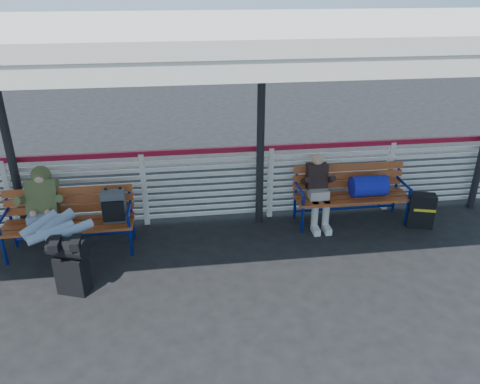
{
  "coord_description": "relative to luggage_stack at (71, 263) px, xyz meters",
  "views": [
    {
      "loc": [
        0.59,
        -4.86,
        3.65
      ],
      "look_at": [
        1.39,
        1.0,
        0.89
      ],
      "focal_mm": 35.0,
      "sensor_mm": 36.0,
      "label": 1
    }
  ],
  "objects": [
    {
      "name": "ground",
      "position": [
        0.83,
        -0.22,
        -0.42
      ],
      "size": [
        60.0,
        60.0,
        0.0
      ],
      "primitive_type": "plane",
      "color": "black",
      "rests_on": "ground"
    },
    {
      "name": "fence",
      "position": [
        0.83,
        1.68,
        0.24
      ],
      "size": [
        12.08,
        0.08,
        1.24
      ],
      "color": "silver",
      "rests_on": "ground"
    },
    {
      "name": "canopy",
      "position": [
        0.83,
        0.64,
        2.62
      ],
      "size": [
        12.6,
        3.6,
        3.16
      ],
      "color": "silver",
      "rests_on": "ground"
    },
    {
      "name": "luggage_stack",
      "position": [
        0.0,
        0.0,
        0.0
      ],
      "size": [
        0.53,
        0.4,
        0.77
      ],
      "rotation": [
        0.0,
        0.0,
        -0.35
      ],
      "color": "black",
      "rests_on": "ground"
    },
    {
      "name": "bench_left",
      "position": [
        -0.0,
        1.03,
        0.17
      ],
      "size": [
        1.8,
        0.56,
        0.92
      ],
      "color": "#AD4721",
      "rests_on": "ground"
    },
    {
      "name": "bench_right",
      "position": [
        4.19,
        1.33,
        0.17
      ],
      "size": [
        1.8,
        0.56,
        0.92
      ],
      "color": "#AD4721",
      "rests_on": "ground"
    },
    {
      "name": "traveler_man",
      "position": [
        -0.35,
        0.69,
        0.26
      ],
      "size": [
        0.94,
        1.64,
        0.77
      ],
      "color": "#92AEC4",
      "rests_on": "ground"
    },
    {
      "name": "companion_person",
      "position": [
        3.52,
        1.32,
        0.18
      ],
      "size": [
        0.32,
        0.66,
        1.15
      ],
      "color": "#AFA89E",
      "rests_on": "ground"
    },
    {
      "name": "suitcase_side",
      "position": [
        5.12,
        1.02,
        -0.14
      ],
      "size": [
        0.44,
        0.34,
        0.55
      ],
      "rotation": [
        0.0,
        0.0,
        -0.29
      ],
      "color": "black",
      "rests_on": "ground"
    }
  ]
}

